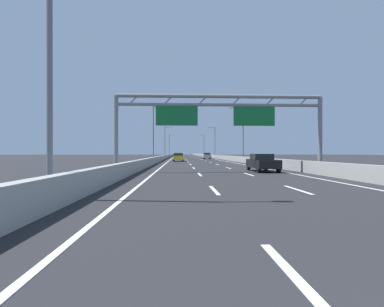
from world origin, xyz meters
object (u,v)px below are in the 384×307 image
at_px(streetlamp_left_distant, 170,144).
at_px(silver_car, 207,156).
at_px(red_car, 178,155).
at_px(blue_car, 178,156).
at_px(streetlamp_left_far, 166,140).
at_px(streetlamp_left_mid, 155,130).
at_px(streetlamp_right_far, 214,140).
at_px(streetlamp_right_distant, 203,144).
at_px(streetlamp_left_near, 57,41).
at_px(sign_gantry, 219,113).
at_px(streetlamp_right_mid, 242,131).
at_px(black_car, 262,162).
at_px(yellow_car, 178,157).

xyz_separation_m(streetlamp_left_distant, silver_car, (11.13, -57.43, -4.61)).
distance_m(red_car, blue_car, 28.73).
relative_size(streetlamp_left_far, streetlamp_left_distant, 1.00).
xyz_separation_m(streetlamp_left_mid, streetlamp_right_far, (14.93, 40.54, 0.00)).
bearing_deg(streetlamp_right_distant, red_car, -116.87).
distance_m(streetlamp_right_far, streetlamp_left_distant, 43.20).
xyz_separation_m(streetlamp_left_near, silver_car, (11.13, 64.18, -4.61)).
height_order(streetlamp_left_mid, streetlamp_left_far, same).
bearing_deg(streetlamp_left_near, streetlamp_left_far, 90.00).
distance_m(streetlamp_right_far, silver_car, 17.92).
distance_m(sign_gantry, streetlamp_left_distant, 108.00).
xyz_separation_m(streetlamp_right_mid, black_car, (-3.72, -25.94, -4.63)).
bearing_deg(streetlamp_left_near, streetlamp_right_far, 79.57).
relative_size(streetlamp_left_mid, silver_car, 2.14).
relative_size(sign_gantry, streetlamp_right_mid, 1.80).
height_order(streetlamp_left_near, streetlamp_left_distant, same).
bearing_deg(streetlamp_right_mid, blue_car, 110.20).
height_order(streetlamp_right_far, silver_car, streetlamp_right_far).
height_order(streetlamp_left_near, blue_car, streetlamp_left_near).
distance_m(streetlamp_left_near, streetlamp_right_far, 82.44).
bearing_deg(streetlamp_left_distant, red_car, -80.48).
height_order(yellow_car, blue_car, yellow_car).
bearing_deg(streetlamp_left_distant, sign_gantry, -86.07).
xyz_separation_m(streetlamp_right_distant, yellow_car, (-10.92, -77.78, -4.63)).
bearing_deg(yellow_car, silver_car, 70.73).
bearing_deg(yellow_car, red_car, 90.31).
bearing_deg(yellow_car, sign_gantry, -83.56).
bearing_deg(blue_car, yellow_car, -89.59).
distance_m(streetlamp_left_far, black_car, 67.58).
relative_size(black_car, blue_car, 1.02).
xyz_separation_m(streetlamp_right_far, yellow_car, (-10.92, -37.24, -4.63)).
xyz_separation_m(streetlamp_left_near, yellow_car, (4.01, 43.83, -4.63)).
distance_m(streetlamp_left_near, streetlamp_left_distant, 121.61).
height_order(streetlamp_right_far, black_car, streetlamp_right_far).
bearing_deg(streetlamp_right_mid, streetlamp_right_far, 90.00).
distance_m(streetlamp_right_far, blue_car, 15.87).
height_order(sign_gantry, streetlamp_left_mid, streetlamp_left_mid).
distance_m(streetlamp_right_mid, streetlamp_right_far, 40.54).
height_order(yellow_car, silver_car, silver_car).
bearing_deg(black_car, yellow_car, 103.84).
relative_size(black_car, silver_car, 1.03).
relative_size(streetlamp_left_near, streetlamp_right_distant, 1.00).
distance_m(streetlamp_left_far, yellow_car, 37.75).
xyz_separation_m(streetlamp_left_near, streetlamp_left_distant, (0.00, 121.61, 0.00)).
distance_m(black_car, silver_car, 49.59).
xyz_separation_m(streetlamp_right_mid, silver_car, (-3.81, 23.65, -4.61)).
bearing_deg(streetlamp_left_near, streetlamp_right_distant, 83.00).
height_order(streetlamp_left_near, black_car, streetlamp_left_near).
relative_size(streetlamp_right_distant, silver_car, 2.14).
relative_size(sign_gantry, blue_car, 3.83).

